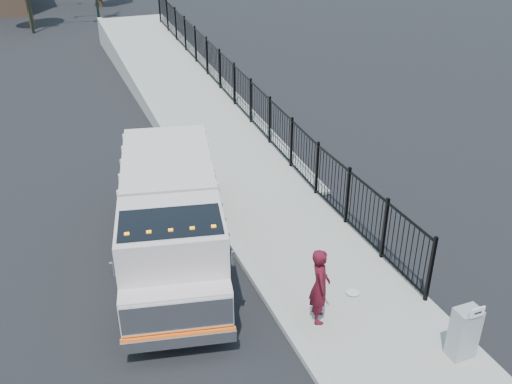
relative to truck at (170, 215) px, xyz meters
name	(u,v)px	position (x,y,z in m)	size (l,w,h in m)	color
ground	(262,290)	(1.80, -2.02, -1.50)	(120.00, 120.00, 0.00)	black
sidewalk	(368,318)	(3.72, -4.02, -1.44)	(3.55, 12.00, 0.12)	#9E998E
curb	(295,338)	(1.80, -4.02, -1.42)	(0.30, 12.00, 0.16)	#ADAAA3
ramp	(181,94)	(3.92, 13.98, -1.50)	(3.95, 24.00, 1.70)	#9E998E
iron_fence	(234,98)	(5.35, 9.98, -0.60)	(0.10, 28.00, 1.80)	black
truck	(170,215)	(0.00, 0.00, 0.00)	(4.07, 8.16, 2.67)	black
worker	(320,286)	(2.56, -3.65, -0.42)	(0.70, 0.46, 1.93)	#520D19
utility_cabinet	(464,333)	(4.90, -5.85, -0.76)	(0.55, 0.40, 1.25)	gray
arrow_sign	(477,312)	(4.90, -6.07, -0.02)	(0.35, 0.04, 0.22)	white
debris	(353,292)	(3.81, -3.13, -1.34)	(0.37, 0.37, 0.09)	silver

